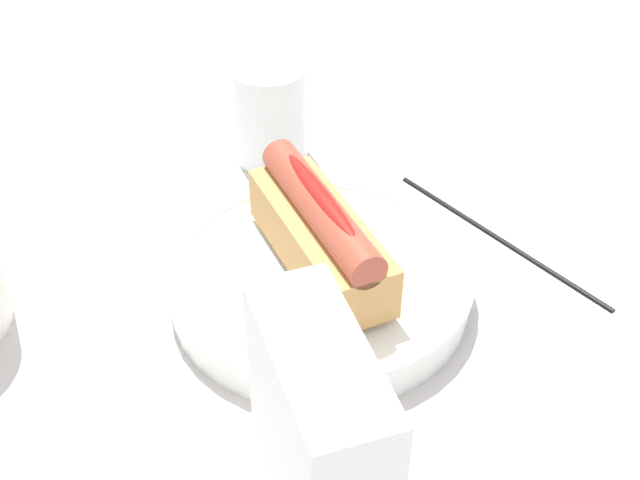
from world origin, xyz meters
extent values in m
plane|color=beige|center=(0.00, 0.00, 0.00)|extent=(2.40, 2.40, 0.00)
cylinder|color=white|center=(0.01, -0.01, 0.01)|extent=(0.22, 0.22, 0.03)
torus|color=white|center=(0.01, -0.01, 0.03)|extent=(0.23, 0.23, 0.01)
cube|color=tan|center=(0.01, -0.01, 0.05)|extent=(0.15, 0.07, 0.04)
cylinder|color=#A84733|center=(0.01, -0.01, 0.08)|extent=(0.15, 0.04, 0.03)
ellipsoid|color=red|center=(0.01, -0.01, 0.09)|extent=(0.11, 0.02, 0.01)
cylinder|color=white|center=(0.20, -0.03, 0.04)|extent=(0.07, 0.07, 0.09)
cylinder|color=silver|center=(0.20, -0.03, 0.02)|extent=(0.06, 0.06, 0.04)
cube|color=white|center=(-0.18, 0.05, 0.07)|extent=(0.11, 0.05, 0.15)
cylinder|color=black|center=(0.03, -0.17, 0.00)|extent=(0.21, 0.08, 0.01)
camera|label=1|loc=(-0.43, 0.13, 0.42)|focal=46.53mm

